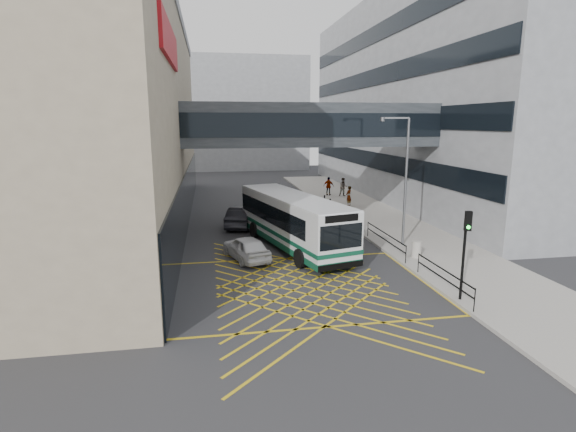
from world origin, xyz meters
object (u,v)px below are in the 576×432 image
pedestrian_a (349,196)px  pedestrian_c (329,186)px  car_dark (241,217)px  street_lamp (403,174)px  pedestrian_b (343,187)px  car_white (246,248)px  bus (292,220)px  traffic_light (465,243)px  car_silver (290,203)px  litter_bin (416,249)px

pedestrian_a → pedestrian_c: (-0.21, 6.27, 0.05)m
car_dark → pedestrian_c: pedestrian_c is taller
street_lamp → pedestrian_c: (0.61, 19.52, -3.50)m
street_lamp → pedestrian_b: bearing=99.8°
car_white → bus: bearing=-163.4°
traffic_light → car_silver: bearing=113.2°
car_white → car_silver: bearing=-128.3°
street_lamp → pedestrian_a: size_ratio=4.29×
bus → street_lamp: (6.71, -1.05, 2.86)m
car_silver → street_lamp: bearing=99.4°
car_white → street_lamp: size_ratio=0.57×
bus → pedestrian_c: bearing=54.2°
car_dark → street_lamp: bearing=157.3°
car_dark → car_silver: size_ratio=1.05×
litter_bin → pedestrian_a: pedestrian_a is taller
pedestrian_b → pedestrian_c: size_ratio=0.98×
street_lamp → pedestrian_b: street_lamp is taller
car_dark → pedestrian_a: bearing=-134.8°
traffic_light → litter_bin: bearing=95.5°
car_silver → pedestrian_c: size_ratio=2.44×
car_silver → pedestrian_c: 8.70m
bus → car_silver: bearing=66.1°
pedestrian_c → pedestrian_b: bearing=179.6°
car_white → litter_bin: size_ratio=4.78×
car_white → pedestrian_a: size_ratio=2.43×
bus → car_dark: bus is taller
bus → litter_bin: bus is taller
car_dark → pedestrian_a: pedestrian_a is taller
litter_bin → pedestrian_b: pedestrian_b is taller
car_dark → pedestrian_b: 16.24m
car_white → car_silver: car_silver is taller
street_lamp → pedestrian_a: street_lamp is taller
bus → car_silver: size_ratio=2.56×
car_white → car_dark: car_dark is taller
car_white → car_silver: 14.61m
car_silver → pedestrian_a: pedestrian_a is taller
street_lamp → litter_bin: street_lamp is taller
car_silver → traffic_light: 22.09m
car_white → street_lamp: (9.75, 1.06, 3.92)m
traffic_light → litter_bin: 6.67m
car_white → car_silver: (5.02, 13.72, 0.02)m
pedestrian_c → traffic_light: bearing=116.3°
bus → traffic_light: traffic_light is taller
car_silver → pedestrian_b: size_ratio=2.49×
car_silver → street_lamp: street_lamp is taller
pedestrian_a → street_lamp: bearing=44.2°
car_silver → pedestrian_c: (5.33, 6.86, 0.39)m
bus → litter_bin: 7.61m
bus → litter_bin: size_ratio=12.92×
car_silver → street_lamp: size_ratio=0.60×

